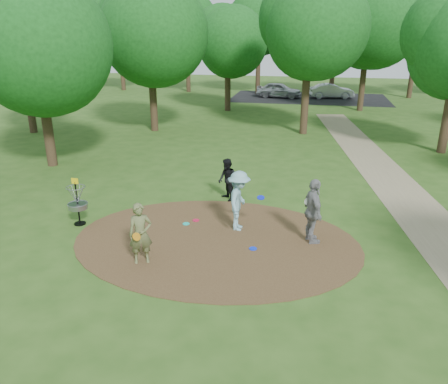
# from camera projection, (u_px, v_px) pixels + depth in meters

# --- Properties ---
(ground) EXTENTS (100.00, 100.00, 0.00)m
(ground) POSITION_uv_depth(u_px,v_px,m) (216.00, 241.00, 12.77)
(ground) COLOR #2D5119
(ground) RESTS_ON ground
(dirt_clearing) EXTENTS (8.40, 8.40, 0.02)m
(dirt_clearing) POSITION_uv_depth(u_px,v_px,m) (216.00, 241.00, 12.77)
(dirt_clearing) COLOR #47301C
(dirt_clearing) RESTS_ON ground
(footpath) EXTENTS (7.55, 39.89, 0.01)m
(footpath) POSITION_uv_depth(u_px,v_px,m) (437.00, 231.00, 13.37)
(footpath) COLOR #8C7A5B
(footpath) RESTS_ON ground
(parking_lot) EXTENTS (14.00, 8.00, 0.01)m
(parking_lot) POSITION_uv_depth(u_px,v_px,m) (309.00, 98.00, 39.94)
(parking_lot) COLOR black
(parking_lot) RESTS_ON ground
(player_observer_with_disc) EXTENTS (0.72, 0.62, 1.67)m
(player_observer_with_disc) POSITION_uv_depth(u_px,v_px,m) (141.00, 234.00, 11.32)
(player_observer_with_disc) COLOR #60683C
(player_observer_with_disc) RESTS_ON ground
(player_throwing_with_disc) EXTENTS (1.14, 1.22, 1.87)m
(player_throwing_with_disc) POSITION_uv_depth(u_px,v_px,m) (239.00, 201.00, 13.22)
(player_throwing_with_disc) COLOR #7EB1BC
(player_throwing_with_disc) RESTS_ON ground
(player_walking_with_disc) EXTENTS (0.91, 0.95, 1.54)m
(player_walking_with_disc) POSITION_uv_depth(u_px,v_px,m) (227.00, 180.00, 15.61)
(player_walking_with_disc) COLOR black
(player_walking_with_disc) RESTS_ON ground
(player_waiting_with_disc) EXTENTS (0.84, 1.22, 1.93)m
(player_waiting_with_disc) POSITION_uv_depth(u_px,v_px,m) (313.00, 212.00, 12.38)
(player_waiting_with_disc) COLOR gray
(player_waiting_with_disc) RESTS_ON ground
(disc_ground_cyan) EXTENTS (0.22, 0.22, 0.02)m
(disc_ground_cyan) POSITION_uv_depth(u_px,v_px,m) (186.00, 224.00, 13.85)
(disc_ground_cyan) COLOR #18C7B6
(disc_ground_cyan) RESTS_ON dirt_clearing
(disc_ground_blue) EXTENTS (0.22, 0.22, 0.02)m
(disc_ground_blue) POSITION_uv_depth(u_px,v_px,m) (253.00, 249.00, 12.27)
(disc_ground_blue) COLOR #0E2EF1
(disc_ground_blue) RESTS_ON dirt_clearing
(disc_ground_red) EXTENTS (0.22, 0.22, 0.02)m
(disc_ground_red) POSITION_uv_depth(u_px,v_px,m) (196.00, 220.00, 14.10)
(disc_ground_red) COLOR red
(disc_ground_red) RESTS_ON dirt_clearing
(car_left) EXTENTS (4.19, 2.01, 1.38)m
(car_left) POSITION_uv_depth(u_px,v_px,m) (279.00, 90.00, 39.93)
(car_left) COLOR #A6A9AE
(car_left) RESTS_ON ground
(car_right) EXTENTS (4.14, 2.03, 1.31)m
(car_right) POSITION_uv_depth(u_px,v_px,m) (331.00, 91.00, 39.50)
(car_right) COLOR #9C9EA3
(car_right) RESTS_ON ground
(disc_golf_basket) EXTENTS (0.63, 0.63, 1.54)m
(disc_golf_basket) POSITION_uv_depth(u_px,v_px,m) (77.00, 198.00, 13.59)
(disc_golf_basket) COLOR black
(disc_golf_basket) RESTS_ON ground
(tree_ring) EXTENTS (36.80, 45.86, 9.60)m
(tree_ring) POSITION_uv_depth(u_px,v_px,m) (293.00, 42.00, 20.37)
(tree_ring) COLOR #332316
(tree_ring) RESTS_ON ground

